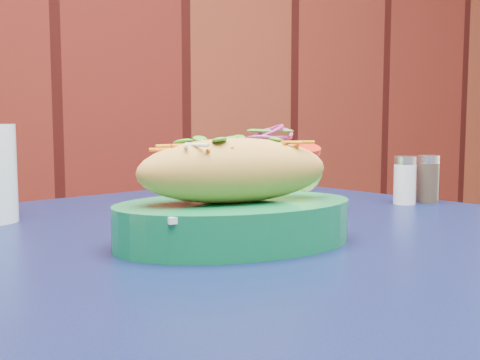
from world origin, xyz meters
name	(u,v)px	position (x,y,z in m)	size (l,w,h in m)	color
cafe_table	(243,304)	(0.41, 1.79, 0.66)	(0.99, 0.99, 0.75)	black
banh_mi_basket	(235,201)	(0.37, 1.72, 0.79)	(0.26, 0.17, 0.12)	#0D6C39
salad_plate	(268,178)	(0.51, 1.92, 0.79)	(0.22, 0.22, 0.12)	white
salt_shaker	(405,180)	(0.72, 1.87, 0.79)	(0.03, 0.03, 0.07)	white
pepper_shaker	(428,179)	(0.77, 1.87, 0.79)	(0.03, 0.03, 0.07)	#3F3326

